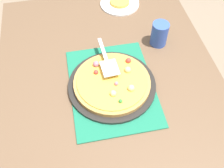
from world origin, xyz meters
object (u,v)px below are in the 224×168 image
at_px(pizza, 112,82).
at_px(served_slice_left, 120,2).
at_px(cup_far, 159,34).
at_px(plate_near_left, 120,4).
at_px(pizza_pan, 112,85).
at_px(pizza_server, 106,60).

xyz_separation_m(pizza, served_slice_left, (-0.56, 0.15, -0.02)).
bearing_deg(cup_far, plate_near_left, -160.37).
distance_m(pizza_pan, plate_near_left, 0.58).
height_order(plate_near_left, served_slice_left, served_slice_left).
height_order(pizza_pan, served_slice_left, served_slice_left).
bearing_deg(pizza, pizza_pan, -60.59).
bearing_deg(pizza_server, pizza, 4.41).
xyz_separation_m(pizza, cup_far, (-0.22, 0.27, 0.03)).
height_order(pizza_pan, cup_far, cup_far).
relative_size(plate_near_left, served_slice_left, 2.00).
bearing_deg(pizza_server, cup_far, 113.85).
relative_size(pizza, cup_far, 2.75).
bearing_deg(pizza, plate_near_left, 164.84).
bearing_deg(served_slice_left, plate_near_left, 0.00).
xyz_separation_m(pizza, pizza_server, (-0.10, -0.01, 0.04)).
distance_m(pizza_pan, pizza, 0.02).
bearing_deg(cup_far, pizza_server, -66.15).
relative_size(served_slice_left, cup_far, 0.92).
relative_size(pizza_pan, plate_near_left, 1.73).
relative_size(pizza, plate_near_left, 1.50).
bearing_deg(pizza_pan, served_slice_left, 164.76).
xyz_separation_m(pizza_pan, pizza, (-0.00, 0.00, 0.02)).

